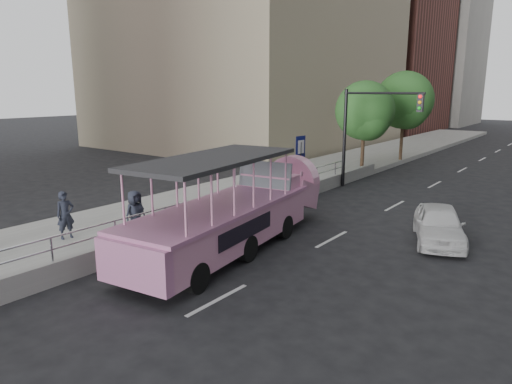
{
  "coord_description": "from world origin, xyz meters",
  "views": [
    {
      "loc": [
        8.2,
        -9.82,
        5.16
      ],
      "look_at": [
        -1.4,
        2.72,
        1.62
      ],
      "focal_mm": 32.0,
      "sensor_mm": 36.0,
      "label": 1
    }
  ],
  "objects_px": {
    "traffic_signal": "(366,123)",
    "pedestrian_far": "(135,215)",
    "duck_boat": "(238,212)",
    "street_tree_far": "(405,102)",
    "car": "(439,224)",
    "pedestrian_near": "(65,215)",
    "street_tree_near": "(366,113)",
    "parking_sign": "(300,161)"
  },
  "relations": [
    {
      "from": "street_tree_far",
      "to": "pedestrian_near",
      "type": "bearing_deg",
      "value": -96.16
    },
    {
      "from": "pedestrian_near",
      "to": "parking_sign",
      "type": "bearing_deg",
      "value": -4.5
    },
    {
      "from": "parking_sign",
      "to": "street_tree_far",
      "type": "height_order",
      "value": "street_tree_far"
    },
    {
      "from": "pedestrian_far",
      "to": "parking_sign",
      "type": "xyz_separation_m",
      "value": [
        0.77,
        8.95,
        0.77
      ]
    },
    {
      "from": "duck_boat",
      "to": "street_tree_far",
      "type": "distance_m",
      "value": 20.75
    },
    {
      "from": "traffic_signal",
      "to": "street_tree_far",
      "type": "xyz_separation_m",
      "value": [
        -1.4,
        9.43,
        0.81
      ]
    },
    {
      "from": "duck_boat",
      "to": "pedestrian_near",
      "type": "height_order",
      "value": "duck_boat"
    },
    {
      "from": "parking_sign",
      "to": "street_tree_far",
      "type": "bearing_deg",
      "value": 90.48
    },
    {
      "from": "traffic_signal",
      "to": "parking_sign",
      "type": "bearing_deg",
      "value": -106.67
    },
    {
      "from": "street_tree_near",
      "to": "duck_boat",
      "type": "bearing_deg",
      "value": -81.86
    },
    {
      "from": "duck_boat",
      "to": "pedestrian_far",
      "type": "xyz_separation_m",
      "value": [
        -2.52,
        -2.24,
        -0.05
      ]
    },
    {
      "from": "duck_boat",
      "to": "street_tree_near",
      "type": "bearing_deg",
      "value": 98.14
    },
    {
      "from": "duck_boat",
      "to": "traffic_signal",
      "type": "relative_size",
      "value": 1.89
    },
    {
      "from": "parking_sign",
      "to": "traffic_signal",
      "type": "xyz_separation_m",
      "value": [
        1.28,
        4.29,
        1.6
      ]
    },
    {
      "from": "duck_boat",
      "to": "car",
      "type": "bearing_deg",
      "value": 40.23
    },
    {
      "from": "pedestrian_far",
      "to": "traffic_signal",
      "type": "xyz_separation_m",
      "value": [
        2.05,
        13.24,
        2.37
      ]
    },
    {
      "from": "pedestrian_far",
      "to": "duck_boat",
      "type": "bearing_deg",
      "value": -49.07
    },
    {
      "from": "traffic_signal",
      "to": "street_tree_near",
      "type": "relative_size",
      "value": 0.91
    },
    {
      "from": "duck_boat",
      "to": "street_tree_far",
      "type": "bearing_deg",
      "value": 95.21
    },
    {
      "from": "duck_boat",
      "to": "street_tree_far",
      "type": "xyz_separation_m",
      "value": [
        -1.86,
        20.43,
        3.12
      ]
    },
    {
      "from": "pedestrian_far",
      "to": "pedestrian_near",
      "type": "bearing_deg",
      "value": 124.05
    },
    {
      "from": "pedestrian_far",
      "to": "street_tree_near",
      "type": "height_order",
      "value": "street_tree_near"
    },
    {
      "from": "car",
      "to": "parking_sign",
      "type": "relative_size",
      "value": 1.24
    },
    {
      "from": "pedestrian_far",
      "to": "traffic_signal",
      "type": "bearing_deg",
      "value": -9.56
    },
    {
      "from": "duck_boat",
      "to": "pedestrian_far",
      "type": "bearing_deg",
      "value": -138.33
    },
    {
      "from": "car",
      "to": "pedestrian_near",
      "type": "bearing_deg",
      "value": -162.31
    },
    {
      "from": "parking_sign",
      "to": "traffic_signal",
      "type": "height_order",
      "value": "traffic_signal"
    },
    {
      "from": "pedestrian_far",
      "to": "street_tree_far",
      "type": "distance_m",
      "value": 22.9
    },
    {
      "from": "parking_sign",
      "to": "traffic_signal",
      "type": "relative_size",
      "value": 0.59
    },
    {
      "from": "traffic_signal",
      "to": "pedestrian_near",
      "type": "bearing_deg",
      "value": -105.3
    },
    {
      "from": "car",
      "to": "pedestrian_far",
      "type": "height_order",
      "value": "pedestrian_far"
    },
    {
      "from": "pedestrian_near",
      "to": "traffic_signal",
      "type": "height_order",
      "value": "traffic_signal"
    },
    {
      "from": "pedestrian_near",
      "to": "traffic_signal",
      "type": "bearing_deg",
      "value": -5.08
    },
    {
      "from": "pedestrian_near",
      "to": "pedestrian_far",
      "type": "xyz_separation_m",
      "value": [
        1.94,
        1.35,
        0.03
      ]
    },
    {
      "from": "car",
      "to": "street_tree_far",
      "type": "distance_m",
      "value": 17.86
    },
    {
      "from": "traffic_signal",
      "to": "street_tree_near",
      "type": "distance_m",
      "value": 3.8
    },
    {
      "from": "street_tree_near",
      "to": "car",
      "type": "bearing_deg",
      "value": -53.52
    },
    {
      "from": "car",
      "to": "street_tree_near",
      "type": "relative_size",
      "value": 0.66
    },
    {
      "from": "traffic_signal",
      "to": "pedestrian_far",
      "type": "bearing_deg",
      "value": -98.82
    },
    {
      "from": "duck_boat",
      "to": "street_tree_far",
      "type": "height_order",
      "value": "street_tree_far"
    },
    {
      "from": "car",
      "to": "pedestrian_near",
      "type": "relative_size",
      "value": 2.36
    },
    {
      "from": "street_tree_near",
      "to": "pedestrian_far",
      "type": "bearing_deg",
      "value": -91.57
    }
  ]
}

